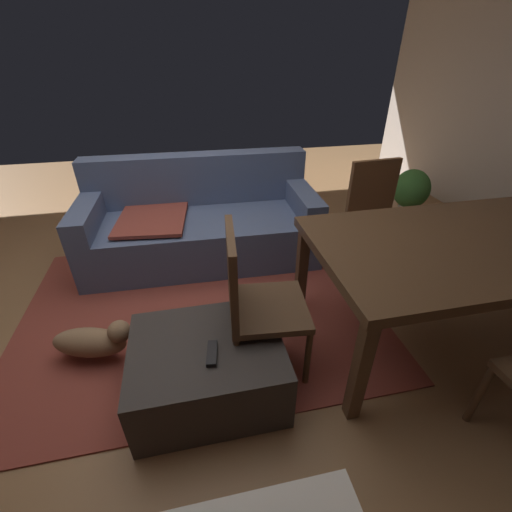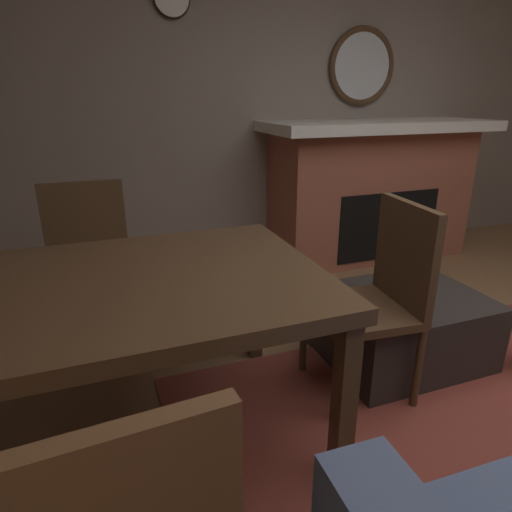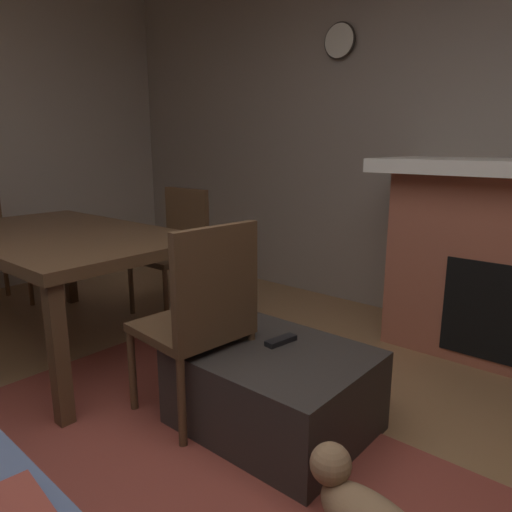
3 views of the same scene
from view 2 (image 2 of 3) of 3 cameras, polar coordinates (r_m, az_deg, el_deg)
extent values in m
cube|color=gray|center=(3.99, 5.96, 19.97)|extent=(7.40, 0.12, 2.75)
cube|color=#9E5642|center=(4.02, 14.36, 7.57)|extent=(1.69, 0.60, 1.09)
cube|color=black|center=(3.87, 16.26, 3.88)|extent=(0.93, 0.10, 0.56)
cube|color=white|center=(3.90, 15.55, 15.82)|extent=(1.93, 0.76, 0.08)
torus|color=#4C331E|center=(4.17, 13.45, 22.57)|extent=(0.63, 0.05, 0.63)
cylinder|color=silver|center=(4.17, 13.45, 22.57)|extent=(0.53, 0.01, 0.53)
cube|color=#2D2826|center=(2.56, 18.15, -8.70)|extent=(0.81, 0.65, 0.37)
cube|color=black|center=(2.52, 17.05, -4.03)|extent=(0.07, 0.17, 0.02)
cube|color=#513823|center=(1.70, -20.69, -4.42)|extent=(1.72, 1.04, 0.06)
cube|color=#513823|center=(1.69, 11.21, -18.26)|extent=(0.07, 0.07, 0.68)
cube|color=#513823|center=(2.39, -0.21, -5.61)|extent=(0.07, 0.07, 0.68)
cube|color=#513823|center=(2.56, -20.23, -2.90)|extent=(0.45, 0.45, 0.04)
cube|color=#513823|center=(2.67, -21.08, 3.82)|extent=(0.44, 0.05, 0.48)
cylinder|color=#513823|center=(2.49, -14.77, -8.80)|extent=(0.04, 0.04, 0.41)
cylinder|color=#513823|center=(2.49, -24.05, -9.97)|extent=(0.04, 0.04, 0.41)
cylinder|color=#513823|center=(2.84, -15.84, -5.08)|extent=(0.04, 0.04, 0.41)
cylinder|color=#513823|center=(2.84, -23.88, -6.10)|extent=(0.04, 0.04, 0.41)
cube|color=#513823|center=(2.14, 13.32, -6.82)|extent=(0.48, 0.48, 0.04)
cube|color=#513823|center=(2.14, 18.62, 0.22)|extent=(0.08, 0.44, 0.48)
cylinder|color=#513823|center=(2.02, 10.31, -15.79)|extent=(0.04, 0.04, 0.41)
cylinder|color=#513823|center=(2.33, 6.11, -10.32)|extent=(0.04, 0.04, 0.41)
cylinder|color=#513823|center=(2.20, 20.06, -13.50)|extent=(0.04, 0.04, 0.41)
cylinder|color=#513823|center=(2.48, 14.87, -8.82)|extent=(0.04, 0.04, 0.41)
camera|label=1|loc=(3.40, 6.25, 25.95)|focal=24.05mm
camera|label=3|loc=(2.69, 65.89, 5.85)|focal=33.33mm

